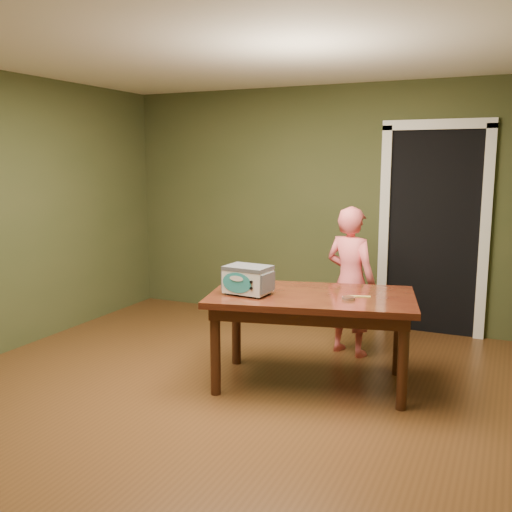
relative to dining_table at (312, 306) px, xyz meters
The scene contains 8 objects.
floor 1.09m from the dining_table, 135.92° to the right, with size 5.00×5.00×0.00m, color #563318.
room_shell 1.38m from the dining_table, 135.92° to the right, with size 4.52×5.02×2.61m.
doorway 2.30m from the dining_table, 72.89° to the left, with size 1.10×0.66×2.25m.
dining_table is the anchor object (origin of this frame).
toy_oven 0.55m from the dining_table, 155.32° to the right, with size 0.39×0.28×0.23m.
baking_pan 0.34m from the dining_table, ahead, with size 0.10×0.10×0.02m.
spatula 0.38m from the dining_table, ahead, with size 0.18×0.03×0.01m, color #CFBF5A.
child 0.87m from the dining_table, 84.72° to the left, with size 0.51×0.33×1.39m, color #EC6167.
Camera 1 is at (2.06, -3.58, 1.80)m, focal length 40.00 mm.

